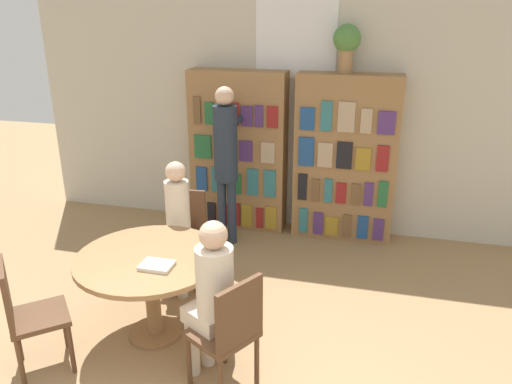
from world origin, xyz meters
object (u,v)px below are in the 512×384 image
object	(u,v)px
bookshelf_right	(345,159)
chair_left_side	(184,232)
reading_table	(150,270)
seated_reader_left	(177,221)
chair_far_side	(230,330)
librarian_standing	(226,152)
chair_near_camera	(26,311)
bookshelf_left	(238,152)
seated_reader_right	(211,292)
flower_vase	(347,43)

from	to	relation	value
bookshelf_right	chair_left_side	world-z (taller)	bookshelf_right
reading_table	seated_reader_left	distance (m)	0.74
chair_left_side	chair_far_side	size ratio (longest dim) A/B	1.00
reading_table	librarian_standing	xyz separation A→B (m)	(0.07, 1.81, 0.47)
reading_table	chair_near_camera	xyz separation A→B (m)	(-0.69, -0.61, -0.09)
bookshelf_left	reading_table	world-z (taller)	bookshelf_left
chair_left_side	seated_reader_left	xyz separation A→B (m)	(0.02, -0.19, 0.20)
chair_near_camera	chair_far_side	bearing A→B (deg)	54.00
seated_reader_right	reading_table	bearing A→B (deg)	90.00
seated_reader_left	librarian_standing	xyz separation A→B (m)	(0.14, 1.08, 0.37)
bookshelf_left	chair_near_camera	bearing A→B (deg)	-104.36
reading_table	chair_left_side	world-z (taller)	chair_left_side
bookshelf_right	reading_table	size ratio (longest dim) A/B	1.62
bookshelf_right	flower_vase	distance (m)	1.26
chair_far_side	seated_reader_left	size ratio (longest dim) A/B	0.72
seated_reader_right	bookshelf_left	bearing A→B (deg)	42.29
chair_near_camera	librarian_standing	xyz separation A→B (m)	(0.75, 2.43, 0.57)
flower_vase	bookshelf_right	bearing A→B (deg)	-4.30
chair_left_side	chair_far_side	xyz separation A→B (m)	(0.89, -1.38, 0.00)
flower_vase	chair_far_side	bearing A→B (deg)	-99.35
chair_near_camera	seated_reader_right	xyz separation A→B (m)	(1.33, 0.24, 0.21)
chair_far_side	librarian_standing	xyz separation A→B (m)	(-0.73, 2.27, 0.57)
chair_far_side	flower_vase	bearing A→B (deg)	20.79
chair_near_camera	seated_reader_left	xyz separation A→B (m)	(0.61, 1.34, 0.20)
reading_table	librarian_standing	bearing A→B (deg)	87.84
chair_near_camera	bookshelf_right	bearing A→B (deg)	103.76
bookshelf_right	librarian_standing	xyz separation A→B (m)	(-1.25, -0.50, 0.13)
bookshelf_left	seated_reader_left	size ratio (longest dim) A/B	1.50
bookshelf_right	seated_reader_right	world-z (taller)	bookshelf_right
chair_left_side	flower_vase	bearing A→B (deg)	-139.77
flower_vase	reading_table	world-z (taller)	flower_vase
flower_vase	seated_reader_right	size ratio (longest dim) A/B	0.40
chair_left_side	reading_table	bearing A→B (deg)	90.00
seated_reader_left	chair_left_side	bearing A→B (deg)	-90.00
seated_reader_right	librarian_standing	distance (m)	2.28
reading_table	chair_left_side	distance (m)	0.93
chair_near_camera	reading_table	bearing A→B (deg)	90.00
bookshelf_left	librarian_standing	xyz separation A→B (m)	(0.01, -0.50, 0.14)
seated_reader_left	librarian_standing	bearing A→B (deg)	-103.40
bookshelf_left	seated_reader_left	bearing A→B (deg)	-94.99
chair_far_side	bookshelf_left	bearing A→B (deg)	44.95
reading_table	chair_far_side	size ratio (longest dim) A/B	1.29
bookshelf_right	chair_left_side	xyz separation A→B (m)	(-1.41, -1.40, -0.43)
chair_left_side	librarian_standing	bearing A→B (deg)	-106.13
bookshelf_right	flower_vase	bearing A→B (deg)	175.70
bookshelf_right	chair_near_camera	bearing A→B (deg)	-124.38
bookshelf_right	chair_near_camera	xyz separation A→B (m)	(-2.00, -2.93, -0.43)
bookshelf_left	flower_vase	distance (m)	1.73
seated_reader_right	librarian_standing	size ratio (longest dim) A/B	0.71
bookshelf_right	seated_reader_right	distance (m)	2.78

